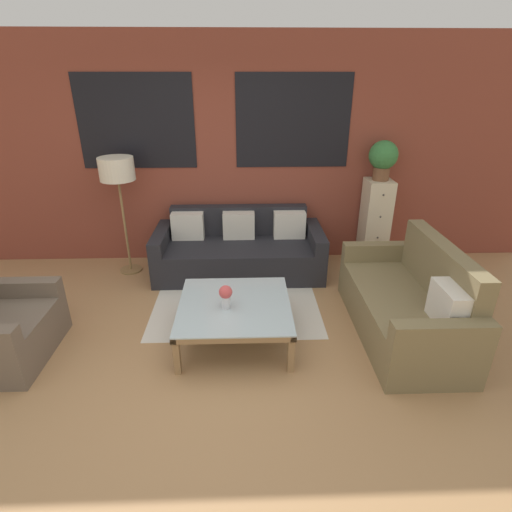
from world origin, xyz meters
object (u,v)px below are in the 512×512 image
couch_dark (239,251)px  flower_vase (226,295)px  settee_vintage (407,305)px  coffee_table (235,308)px  floor_lamp (117,174)px  drawer_cabinet (375,222)px  potted_plant (383,157)px

couch_dark → flower_vase: couch_dark is taller
couch_dark → settee_vintage: bearing=-41.0°
couch_dark → coffee_table: couch_dark is taller
couch_dark → coffee_table: bearing=-91.3°
couch_dark → flower_vase: size_ratio=9.22×
floor_lamp → drawer_cabinet: 3.27m
coffee_table → drawer_cabinet: size_ratio=0.92×
floor_lamp → drawer_cabinet: floor_lamp is taller
potted_plant → flower_vase: 2.71m
settee_vintage → flower_vase: settee_vintage is taller
couch_dark → settee_vintage: size_ratio=1.22×
floor_lamp → drawer_cabinet: (3.18, 0.17, -0.70)m
drawer_cabinet → flower_vase: drawer_cabinet is taller
couch_dark → settee_vintage: (1.62, -1.41, 0.02)m
coffee_table → settee_vintage: bearing=1.5°
floor_lamp → drawer_cabinet: bearing=3.0°
coffee_table → drawer_cabinet: (1.81, 1.68, 0.23)m
coffee_table → drawer_cabinet: 2.48m
couch_dark → flower_vase: bearing=-94.1°
settee_vintage → coffee_table: size_ratio=1.64×
coffee_table → floor_lamp: size_ratio=0.71×
coffee_table → potted_plant: size_ratio=2.14×
couch_dark → drawer_cabinet: size_ratio=1.85×
drawer_cabinet → flower_vase: size_ratio=4.99×
coffee_table → floor_lamp: (-1.38, 1.51, 0.93)m
floor_lamp → flower_vase: bearing=-50.5°
potted_plant → flower_vase: potted_plant is taller
floor_lamp → drawer_cabinet: size_ratio=1.30×
floor_lamp → potted_plant: (3.18, 0.17, 0.14)m
coffee_table → potted_plant: 2.69m
floor_lamp → potted_plant: size_ratio=3.01×
settee_vintage → potted_plant: bearing=84.6°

